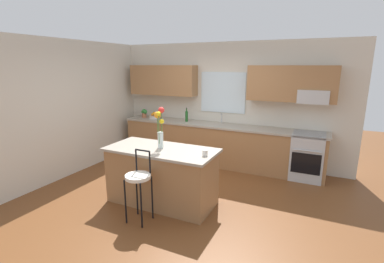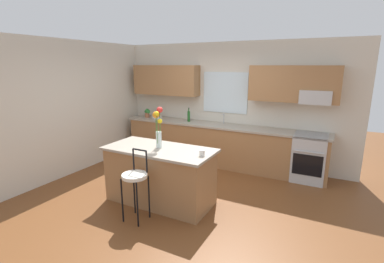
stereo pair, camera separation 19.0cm
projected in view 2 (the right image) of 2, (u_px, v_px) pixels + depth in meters
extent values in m
plane|color=brown|center=(182.00, 194.00, 4.90)|extent=(14.00, 14.00, 0.00)
cube|color=beige|center=(85.00, 106.00, 6.00)|extent=(0.12, 4.60, 2.70)
cube|color=beige|center=(226.00, 103.00, 6.37)|extent=(5.60, 0.12, 2.70)
cube|color=#996B42|center=(166.00, 80.00, 6.71)|extent=(1.68, 0.34, 0.70)
cube|color=#996B42|center=(293.00, 84.00, 5.40)|extent=(1.68, 0.34, 0.70)
cube|color=silver|center=(225.00, 93.00, 6.25)|extent=(1.04, 0.03, 0.90)
cube|color=#B7BABC|center=(316.00, 97.00, 5.23)|extent=(0.56, 0.36, 0.26)
cube|color=#996B42|center=(219.00, 146.00, 6.27)|extent=(4.50, 0.60, 0.88)
cube|color=#9E9384|center=(220.00, 126.00, 6.16)|extent=(4.56, 0.64, 0.04)
cube|color=#B7BABC|center=(221.00, 128.00, 6.16)|extent=(0.54, 0.38, 0.11)
cylinder|color=#B7BABC|center=(224.00, 119.00, 6.25)|extent=(0.02, 0.02, 0.22)
cylinder|color=#B7BABC|center=(223.00, 114.00, 6.18)|extent=(0.02, 0.12, 0.02)
cube|color=#B7BABC|center=(309.00, 157.00, 5.40)|extent=(0.60, 0.60, 0.92)
cube|color=black|center=(307.00, 165.00, 5.16)|extent=(0.52, 0.02, 0.40)
cylinder|color=#B7BABC|center=(308.00, 152.00, 5.07)|extent=(0.50, 0.02, 0.02)
cube|color=#996B42|center=(160.00, 176.00, 4.53)|extent=(1.69, 0.75, 0.88)
cube|color=#9E9384|center=(159.00, 149.00, 4.43)|extent=(1.77, 0.83, 0.04)
cylinder|color=black|center=(122.00, 201.00, 3.96)|extent=(0.02, 0.02, 0.66)
cylinder|color=black|center=(137.00, 205.00, 3.84)|extent=(0.02, 0.02, 0.66)
cylinder|color=black|center=(134.00, 193.00, 4.19)|extent=(0.02, 0.02, 0.66)
cylinder|color=black|center=(149.00, 197.00, 4.07)|extent=(0.02, 0.02, 0.66)
cylinder|color=silver|center=(135.00, 176.00, 3.93)|extent=(0.36, 0.36, 0.05)
cylinder|color=black|center=(134.00, 159.00, 4.06)|extent=(0.02, 0.02, 0.32)
cylinder|color=black|center=(147.00, 162.00, 3.95)|extent=(0.02, 0.02, 0.32)
cylinder|color=black|center=(139.00, 150.00, 3.97)|extent=(0.23, 0.02, 0.02)
cylinder|color=silver|center=(159.00, 140.00, 4.43)|extent=(0.09, 0.09, 0.26)
cylinder|color=#3D722D|center=(160.00, 132.00, 4.38)|extent=(0.01, 0.01, 0.36)
sphere|color=yellow|center=(160.00, 121.00, 4.34)|extent=(0.07, 0.07, 0.07)
cylinder|color=#3D722D|center=(160.00, 126.00, 4.42)|extent=(0.01, 0.01, 0.53)
sphere|color=red|center=(160.00, 110.00, 4.36)|extent=(0.10, 0.10, 0.10)
cylinder|color=#3D722D|center=(156.00, 129.00, 4.41)|extent=(0.01, 0.01, 0.45)
sphere|color=orange|center=(156.00, 115.00, 4.36)|extent=(0.11, 0.11, 0.11)
cylinder|color=#3D722D|center=(157.00, 129.00, 4.35)|extent=(0.01, 0.01, 0.48)
sphere|color=yellow|center=(157.00, 114.00, 4.29)|extent=(0.07, 0.07, 0.07)
cylinder|color=silver|center=(202.00, 153.00, 4.04)|extent=(0.08, 0.08, 0.09)
cylinder|color=silver|center=(157.00, 117.00, 6.89)|extent=(0.24, 0.24, 0.06)
sphere|color=orange|center=(159.00, 115.00, 6.86)|extent=(0.07, 0.07, 0.07)
sphere|color=orange|center=(158.00, 114.00, 6.93)|extent=(0.07, 0.07, 0.07)
sphere|color=orange|center=(155.00, 114.00, 6.90)|extent=(0.07, 0.07, 0.07)
sphere|color=orange|center=(157.00, 113.00, 6.87)|extent=(0.08, 0.08, 0.08)
cylinder|color=#1E5923|center=(189.00, 116.00, 6.47)|extent=(0.06, 0.06, 0.24)
cylinder|color=#1E5923|center=(189.00, 110.00, 6.44)|extent=(0.03, 0.03, 0.07)
cylinder|color=black|center=(189.00, 108.00, 6.43)|extent=(0.03, 0.03, 0.02)
cylinder|color=#9E5B3D|center=(147.00, 115.00, 7.02)|extent=(0.11, 0.11, 0.11)
sphere|color=#2D7A33|center=(147.00, 111.00, 6.99)|extent=(0.09, 0.09, 0.09)
sphere|color=#2D7A33|center=(146.00, 112.00, 7.03)|extent=(0.08, 0.08, 0.08)
sphere|color=#2D7A33|center=(148.00, 112.00, 6.97)|extent=(0.10, 0.10, 0.10)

